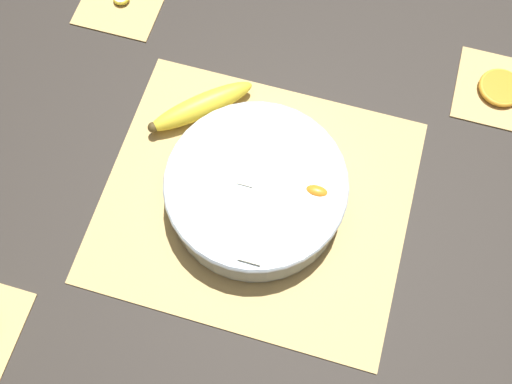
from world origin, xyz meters
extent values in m
plane|color=#2D2823|center=(0.00, 0.00, 0.00)|extent=(6.00, 6.00, 0.00)
cube|color=tan|center=(0.00, 0.00, 0.00)|extent=(0.46, 0.41, 0.01)
cube|color=brown|center=(-0.19, 0.00, 0.00)|extent=(0.01, 0.40, 0.00)
cube|color=brown|center=(-0.14, 0.00, 0.00)|extent=(0.01, 0.40, 0.00)
cube|color=brown|center=(-0.09, 0.00, 0.00)|extent=(0.01, 0.40, 0.00)
cube|color=brown|center=(-0.05, 0.00, 0.00)|extent=(0.01, 0.40, 0.00)
cube|color=brown|center=(0.00, 0.00, 0.00)|extent=(0.01, 0.40, 0.00)
cube|color=brown|center=(0.05, 0.00, 0.00)|extent=(0.01, 0.40, 0.00)
cube|color=brown|center=(0.09, 0.00, 0.00)|extent=(0.01, 0.40, 0.00)
cube|color=brown|center=(0.14, 0.00, 0.00)|extent=(0.01, 0.40, 0.00)
cube|color=brown|center=(0.19, 0.00, 0.00)|extent=(0.01, 0.40, 0.00)
cube|color=tan|center=(-0.34, -0.30, 0.00)|extent=(0.14, 0.14, 0.01)
cube|color=brown|center=(-0.34, -0.30, 0.00)|extent=(0.00, 0.14, 0.00)
cube|color=brown|center=(-0.30, -0.30, 0.00)|extent=(0.00, 0.14, 0.00)
cube|color=tan|center=(0.34, -0.30, 0.00)|extent=(0.14, 0.14, 0.01)
cube|color=brown|center=(0.31, -0.30, 0.00)|extent=(0.00, 0.14, 0.00)
cylinder|color=silver|center=(0.00, 0.00, 0.04)|extent=(0.26, 0.26, 0.07)
torus|color=silver|center=(0.00, 0.00, 0.07)|extent=(0.27, 0.27, 0.01)
cylinder|color=#F4EABC|center=(0.09, 0.01, 0.03)|extent=(0.03, 0.03, 0.01)
cylinder|color=#F4EABC|center=(0.02, -0.05, 0.06)|extent=(0.02, 0.02, 0.01)
cylinder|color=#F4EABC|center=(0.06, 0.04, 0.04)|extent=(0.03, 0.03, 0.01)
cylinder|color=#F4EABC|center=(-0.07, 0.03, 0.02)|extent=(0.03, 0.03, 0.01)
cylinder|color=#F4EABC|center=(0.01, -0.08, 0.06)|extent=(0.03, 0.03, 0.01)
cylinder|color=#F4EABC|center=(0.00, -0.03, 0.05)|extent=(0.03, 0.03, 0.01)
cylinder|color=#F4EABC|center=(0.05, 0.09, 0.05)|extent=(0.03, 0.03, 0.01)
cylinder|color=#F4EABC|center=(-0.06, 0.04, 0.05)|extent=(0.03, 0.03, 0.01)
cylinder|color=#F4EABC|center=(-0.02, 0.06, 0.02)|extent=(0.03, 0.03, 0.01)
cylinder|color=#F4EABC|center=(0.06, 0.01, 0.03)|extent=(0.03, 0.03, 0.01)
cylinder|color=#F4EABC|center=(0.04, -0.05, 0.05)|extent=(0.03, 0.03, 0.01)
cylinder|color=#F4EABC|center=(-0.01, 0.06, 0.04)|extent=(0.03, 0.03, 0.01)
cube|color=beige|center=(0.02, 0.03, 0.03)|extent=(0.03, 0.03, 0.03)
cube|color=beige|center=(-0.07, -0.03, 0.02)|extent=(0.02, 0.02, 0.02)
cube|color=beige|center=(-0.02, 0.10, 0.06)|extent=(0.03, 0.03, 0.03)
cube|color=beige|center=(0.01, 0.08, 0.03)|extent=(0.02, 0.02, 0.02)
cube|color=beige|center=(0.01, 0.00, 0.07)|extent=(0.02, 0.02, 0.02)
cube|color=beige|center=(-0.10, 0.02, 0.06)|extent=(0.03, 0.03, 0.03)
cube|color=beige|center=(0.02, -0.09, 0.03)|extent=(0.03, 0.03, 0.03)
cube|color=beige|center=(0.07, -0.06, 0.05)|extent=(0.02, 0.02, 0.02)
cube|color=beige|center=(-0.06, 0.08, 0.06)|extent=(0.03, 0.03, 0.03)
cube|color=beige|center=(0.07, -0.03, 0.04)|extent=(0.03, 0.03, 0.03)
cube|color=beige|center=(-0.03, 0.01, 0.02)|extent=(0.03, 0.03, 0.03)
cube|color=beige|center=(-0.09, -0.05, 0.06)|extent=(0.03, 0.03, 0.03)
cube|color=beige|center=(-0.06, -0.07, 0.02)|extent=(0.03, 0.03, 0.03)
ellipsoid|color=orange|center=(0.04, 0.07, 0.03)|extent=(0.03, 0.01, 0.01)
ellipsoid|color=#B2231E|center=(0.10, -0.01, 0.02)|extent=(0.03, 0.01, 0.01)
ellipsoid|color=orange|center=(-0.05, -0.01, 0.05)|extent=(0.03, 0.02, 0.01)
ellipsoid|color=orange|center=(-0.09, -0.01, 0.07)|extent=(0.03, 0.02, 0.02)
ellipsoid|color=yellow|center=(0.13, -0.12, 0.03)|extent=(0.16, 0.15, 0.04)
sphere|color=#473819|center=(0.19, -0.06, 0.03)|extent=(0.02, 0.02, 0.02)
cylinder|color=orange|center=(-0.34, -0.30, 0.01)|extent=(0.06, 0.06, 0.01)
torus|color=#F4A82D|center=(-0.34, -0.30, 0.01)|extent=(0.07, 0.07, 0.01)
camera|label=1|loc=(-0.09, 0.33, 0.86)|focal=42.00mm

